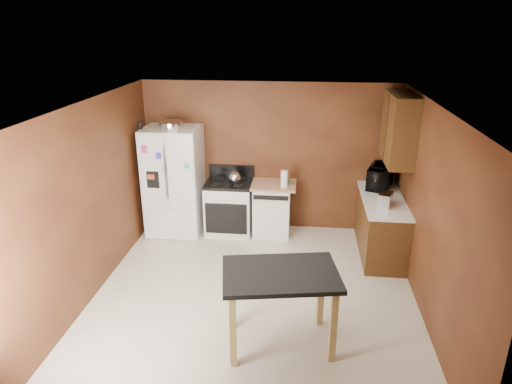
% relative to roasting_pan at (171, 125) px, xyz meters
% --- Properties ---
extents(floor, '(4.50, 4.50, 0.00)m').
position_rel_roasting_pan_xyz_m(floor, '(1.54, -1.88, -1.85)').
color(floor, silver).
rests_on(floor, ground).
extents(ceiling, '(4.50, 4.50, 0.00)m').
position_rel_roasting_pan_xyz_m(ceiling, '(1.54, -1.88, 0.65)').
color(ceiling, white).
rests_on(ceiling, ground).
extents(wall_back, '(4.20, 0.00, 4.20)m').
position_rel_roasting_pan_xyz_m(wall_back, '(1.54, 0.37, -0.60)').
color(wall_back, brown).
rests_on(wall_back, ground).
extents(wall_front, '(4.20, 0.00, 4.20)m').
position_rel_roasting_pan_xyz_m(wall_front, '(1.54, -4.13, -0.60)').
color(wall_front, brown).
rests_on(wall_front, ground).
extents(wall_left, '(0.00, 4.50, 4.50)m').
position_rel_roasting_pan_xyz_m(wall_left, '(-0.56, -1.88, -0.60)').
color(wall_left, brown).
rests_on(wall_left, ground).
extents(wall_right, '(0.00, 4.50, 4.50)m').
position_rel_roasting_pan_xyz_m(wall_right, '(3.64, -1.88, -0.60)').
color(wall_right, brown).
rests_on(wall_right, ground).
extents(roasting_pan, '(0.39, 0.39, 0.10)m').
position_rel_roasting_pan_xyz_m(roasting_pan, '(0.00, 0.00, 0.00)').
color(roasting_pan, silver).
rests_on(roasting_pan, refrigerator).
extents(pen_cup, '(0.07, 0.07, 0.11)m').
position_rel_roasting_pan_xyz_m(pen_cup, '(-0.47, -0.13, 0.00)').
color(pen_cup, black).
rests_on(pen_cup, refrigerator).
extents(kettle, '(0.20, 0.20, 0.20)m').
position_rel_roasting_pan_xyz_m(kettle, '(1.01, -0.02, -0.85)').
color(kettle, silver).
rests_on(kettle, gas_range).
extents(paper_towel, '(0.13, 0.13, 0.27)m').
position_rel_roasting_pan_xyz_m(paper_towel, '(1.82, -0.07, -0.82)').
color(paper_towel, white).
rests_on(paper_towel, dishwasher).
extents(green_canister, '(0.13, 0.13, 0.11)m').
position_rel_roasting_pan_xyz_m(green_canister, '(1.85, 0.10, -0.90)').
color(green_canister, green).
rests_on(green_canister, dishwasher).
extents(toaster, '(0.26, 0.32, 0.20)m').
position_rel_roasting_pan_xyz_m(toaster, '(3.30, -0.73, -0.85)').
color(toaster, silver).
rests_on(toaster, right_cabinets).
extents(microwave, '(0.58, 0.70, 0.33)m').
position_rel_roasting_pan_xyz_m(microwave, '(3.34, 0.07, -0.78)').
color(microwave, black).
rests_on(microwave, right_cabinets).
extents(refrigerator, '(0.90, 0.80, 1.80)m').
position_rel_roasting_pan_xyz_m(refrigerator, '(-0.01, -0.01, -0.95)').
color(refrigerator, white).
rests_on(refrigerator, ground).
extents(gas_range, '(0.76, 0.68, 1.10)m').
position_rel_roasting_pan_xyz_m(gas_range, '(0.90, 0.05, -1.39)').
color(gas_range, white).
rests_on(gas_range, ground).
extents(dishwasher, '(0.78, 0.63, 0.89)m').
position_rel_roasting_pan_xyz_m(dishwasher, '(1.62, 0.07, -1.40)').
color(dishwasher, white).
rests_on(dishwasher, ground).
extents(right_cabinets, '(0.63, 1.58, 2.45)m').
position_rel_roasting_pan_xyz_m(right_cabinets, '(3.38, -0.40, -0.94)').
color(right_cabinets, '#5B3319').
rests_on(right_cabinets, ground).
extents(island, '(1.35, 1.02, 0.91)m').
position_rel_roasting_pan_xyz_m(island, '(1.92, -2.75, -1.08)').
color(island, black).
rests_on(island, ground).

